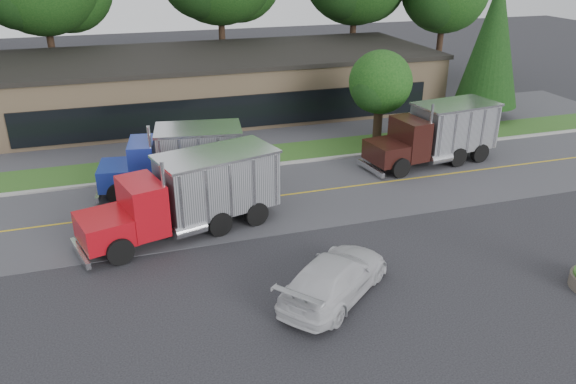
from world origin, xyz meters
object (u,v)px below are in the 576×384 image
dump_truck_maroon (438,132)px  dump_truck_red (193,192)px  dump_truck_blue (180,159)px  rally_car (335,277)px

dump_truck_maroon → dump_truck_red: bearing=8.5°
dump_truck_blue → rally_car: 11.81m
dump_truck_maroon → dump_truck_blue: bearing=-8.0°
rally_car → dump_truck_maroon: bearing=-84.3°
dump_truck_red → rally_car: size_ratio=1.67×
dump_truck_red → dump_truck_maroon: 15.36m
dump_truck_maroon → rally_car: bearing=38.0°
dump_truck_red → rally_car: 7.88m
dump_truck_blue → dump_truck_maroon: size_ratio=0.91×
dump_truck_red → dump_truck_maroon: same height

